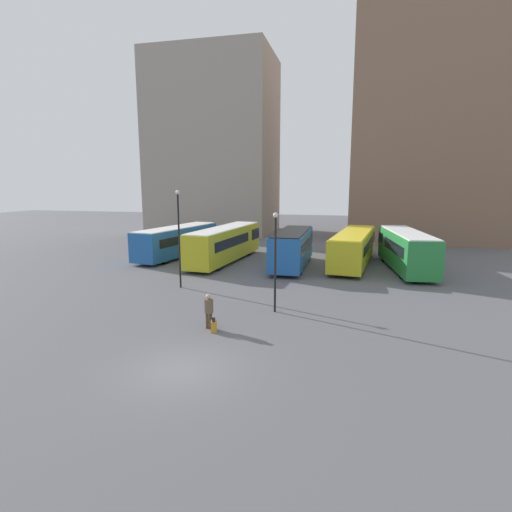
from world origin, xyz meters
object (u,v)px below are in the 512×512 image
Objects in this scene: bus_0 at (178,240)px; bus_1 at (226,243)px; suitcase at (214,326)px; traveler at (209,308)px; bus_4 at (406,249)px; bus_2 at (292,247)px; bus_3 at (354,246)px; lamp_post_1 at (179,232)px; lamp_post_0 at (275,254)px.

bus_1 reaches higher than bus_0.
bus_1 reaches higher than suitcase.
traveler is 2.32× the size of suitcase.
bus_4 is (15.35, -0.03, 0.01)m from bus_1.
bus_0 is at bearing 78.16° from bus_2.
bus_3 is at bearing -37.77° from traveler.
traveler is (-6.72, -18.00, -0.55)m from bus_3.
bus_2 is at bearing 53.90° from lamp_post_1.
bus_2 is 16.00m from suitcase.
bus_2 is at bearing 94.19° from lamp_post_0.
bus_2 is 5.60m from bus_3.
bus_0 is 1.74× the size of lamp_post_1.
lamp_post_0 reaches higher than bus_3.
lamp_post_1 reaches higher than suitcase.
bus_1 is 1.12× the size of bus_4.
bus_0 is 20.60m from bus_4.
lamp_post_0 is at bearing -130.57° from bus_0.
bus_0 is 15.25× the size of suitcase.
bus_0 reaches higher than suitcase.
bus_3 is at bearing 64.53° from bus_4.
suitcase is (-6.35, -18.36, -1.31)m from bus_3.
bus_4 reaches higher than suitcase.
bus_0 is 1.22× the size of bus_2.
lamp_post_1 is at bearing 143.70° from bus_2.
bus_1 is 6.34m from bus_2.
bus_4 reaches higher than traveler.
bus_3 is 15.39m from lamp_post_0.
bus_3 is at bearing -64.03° from bus_2.
bus_2 reaches higher than bus_0.
lamp_post_0 is (-4.13, -14.73, 1.63)m from bus_3.
bus_4 is 1.69× the size of lamp_post_1.
suitcase is (0.37, -0.36, -0.76)m from traveler.
traveler is 0.26× the size of lamp_post_1.
bus_1 is at bearing 79.59° from bus_2.
bus_4 is 14.80× the size of suitcase.
lamp_post_1 is (-4.96, 7.27, 3.50)m from suitcase.
bus_4 is (4.09, -1.37, 0.14)m from bus_3.
bus_0 reaches higher than traveler.
bus_2 is 9.18m from bus_4.
bus_3 is (16.47, 0.11, -0.01)m from bus_0.
traveler is at bearing -142.15° from bus_0.
bus_4 is 19.98m from suitcase.
lamp_post_1 reaches higher than bus_3.
bus_3 is 2.33× the size of lamp_post_0.
bus_1 is 0.97× the size of bus_3.
suitcase is at bearing -121.53° from lamp_post_0.
bus_3 is at bearing -80.36° from bus_0.
suitcase is 0.11× the size of lamp_post_1.
bus_3 is (11.27, 1.34, -0.12)m from bus_1.
lamp_post_1 is at bearing -145.55° from bus_0.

